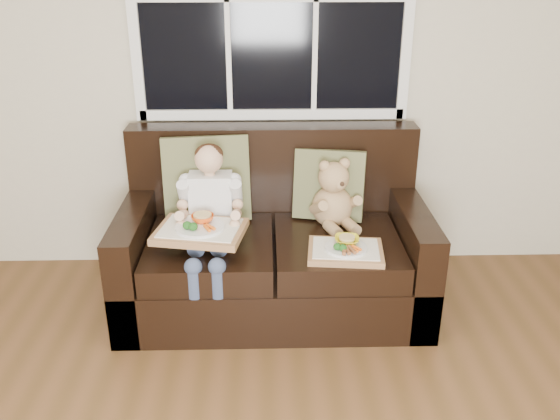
{
  "coord_description": "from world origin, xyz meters",
  "views": [
    {
      "loc": [
        0.24,
        -1.03,
        1.89
      ],
      "look_at": [
        0.31,
        1.85,
        0.63
      ],
      "focal_mm": 38.0,
      "sensor_mm": 36.0,
      "label": 1
    }
  ],
  "objects_px": {
    "loveseat": "(274,250)",
    "teddy_bear": "(333,198)",
    "tray_left": "(200,229)",
    "tray_right": "(346,249)",
    "child": "(210,209)"
  },
  "relations": [
    {
      "from": "loveseat",
      "to": "teddy_bear",
      "type": "distance_m",
      "value": 0.45
    },
    {
      "from": "loveseat",
      "to": "teddy_bear",
      "type": "height_order",
      "value": "loveseat"
    },
    {
      "from": "loveseat",
      "to": "tray_left",
      "type": "distance_m",
      "value": 0.54
    },
    {
      "from": "loveseat",
      "to": "tray_right",
      "type": "xyz_separation_m",
      "value": [
        0.37,
        -0.33,
        0.17
      ]
    },
    {
      "from": "loveseat",
      "to": "child",
      "type": "relative_size",
      "value": 2.2
    },
    {
      "from": "teddy_bear",
      "to": "tray_left",
      "type": "relative_size",
      "value": 0.82
    },
    {
      "from": "tray_right",
      "to": "tray_left",
      "type": "bearing_deg",
      "value": -178.33
    },
    {
      "from": "loveseat",
      "to": "tray_right",
      "type": "height_order",
      "value": "loveseat"
    },
    {
      "from": "loveseat",
      "to": "child",
      "type": "xyz_separation_m",
      "value": [
        -0.35,
        -0.11,
        0.31
      ]
    },
    {
      "from": "loveseat",
      "to": "teddy_bear",
      "type": "xyz_separation_m",
      "value": [
        0.34,
        0.04,
        0.3
      ]
    },
    {
      "from": "tray_left",
      "to": "tray_right",
      "type": "distance_m",
      "value": 0.76
    },
    {
      "from": "tray_left",
      "to": "child",
      "type": "bearing_deg",
      "value": 87.68
    },
    {
      "from": "teddy_bear",
      "to": "tray_left",
      "type": "distance_m",
      "value": 0.79
    },
    {
      "from": "tray_left",
      "to": "loveseat",
      "type": "bearing_deg",
      "value": 46.46
    },
    {
      "from": "child",
      "to": "tray_right",
      "type": "height_order",
      "value": "child"
    }
  ]
}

